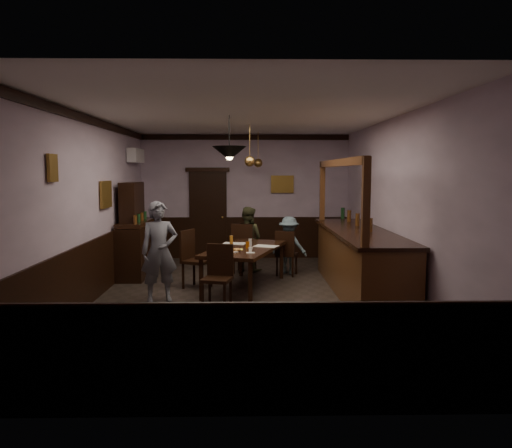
{
  "coord_description": "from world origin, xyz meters",
  "views": [
    {
      "loc": [
        0.05,
        -8.1,
        2.1
      ],
      "look_at": [
        0.21,
        0.95,
        1.15
      ],
      "focal_mm": 35.0,
      "sensor_mm": 36.0,
      "label": 1
    }
  ],
  "objects_px": {
    "soda_can": "(248,245)",
    "bar_counter": "(359,259)",
    "chair_far_left": "(244,246)",
    "chair_far_right": "(286,251)",
    "pendant_brass_far": "(258,163)",
    "dining_table": "(245,251)",
    "sideboard": "(135,239)",
    "person_seated_left": "(248,239)",
    "chair_near": "(218,273)",
    "pendant_iron": "(229,153)",
    "person_standing": "(159,252)",
    "person_seated_right": "(289,245)",
    "pendant_brass_mid": "(250,161)",
    "coffee_cup": "(250,250)",
    "chair_side": "(193,256)"
  },
  "relations": [
    {
      "from": "bar_counter",
      "to": "chair_side",
      "type": "bearing_deg",
      "value": 171.11
    },
    {
      "from": "chair_far_left",
      "to": "chair_side",
      "type": "xyz_separation_m",
      "value": [
        -0.91,
        -1.23,
        0.0
      ]
    },
    {
      "from": "bar_counter",
      "to": "person_standing",
      "type": "bearing_deg",
      "value": -171.25
    },
    {
      "from": "dining_table",
      "to": "pendant_brass_mid",
      "type": "height_order",
      "value": "pendant_brass_mid"
    },
    {
      "from": "chair_far_right",
      "to": "sideboard",
      "type": "bearing_deg",
      "value": 17.33
    },
    {
      "from": "chair_far_left",
      "to": "soda_can",
      "type": "height_order",
      "value": "chair_far_left"
    },
    {
      "from": "sideboard",
      "to": "bar_counter",
      "type": "relative_size",
      "value": 0.46
    },
    {
      "from": "pendant_iron",
      "to": "pendant_brass_far",
      "type": "xyz_separation_m",
      "value": [
        0.54,
        3.35,
        -0.1
      ]
    },
    {
      "from": "coffee_cup",
      "to": "sideboard",
      "type": "distance_m",
      "value": 2.86
    },
    {
      "from": "chair_far_right",
      "to": "soda_can",
      "type": "distance_m",
      "value": 1.44
    },
    {
      "from": "person_standing",
      "to": "soda_can",
      "type": "bearing_deg",
      "value": 9.84
    },
    {
      "from": "soda_can",
      "to": "pendant_brass_far",
      "type": "height_order",
      "value": "pendant_brass_far"
    },
    {
      "from": "chair_far_left",
      "to": "soda_can",
      "type": "xyz_separation_m",
      "value": [
        0.08,
        -1.44,
        0.24
      ]
    },
    {
      "from": "chair_near",
      "to": "sideboard",
      "type": "xyz_separation_m",
      "value": [
        -1.81,
        2.36,
        0.22
      ]
    },
    {
      "from": "person_seated_left",
      "to": "soda_can",
      "type": "relative_size",
      "value": 11.39
    },
    {
      "from": "chair_near",
      "to": "person_standing",
      "type": "xyz_separation_m",
      "value": [
        -0.97,
        0.39,
        0.28
      ]
    },
    {
      "from": "soda_can",
      "to": "pendant_brass_far",
      "type": "relative_size",
      "value": 0.15
    },
    {
      "from": "chair_far_left",
      "to": "pendant_brass_far",
      "type": "bearing_deg",
      "value": -89.12
    },
    {
      "from": "soda_can",
      "to": "bar_counter",
      "type": "bearing_deg",
      "value": -7.46
    },
    {
      "from": "bar_counter",
      "to": "pendant_brass_mid",
      "type": "xyz_separation_m",
      "value": [
        -1.89,
        1.14,
        1.71
      ]
    },
    {
      "from": "chair_far_left",
      "to": "chair_far_right",
      "type": "height_order",
      "value": "chair_far_left"
    },
    {
      "from": "sideboard",
      "to": "pendant_brass_far",
      "type": "distance_m",
      "value": 3.3
    },
    {
      "from": "chair_far_left",
      "to": "chair_far_right",
      "type": "xyz_separation_m",
      "value": [
        0.86,
        -0.27,
        -0.07
      ]
    },
    {
      "from": "dining_table",
      "to": "person_seated_right",
      "type": "distance_m",
      "value": 1.62
    },
    {
      "from": "pendant_iron",
      "to": "chair_near",
      "type": "bearing_deg",
      "value": -108.53
    },
    {
      "from": "person_standing",
      "to": "person_seated_right",
      "type": "bearing_deg",
      "value": 25.4
    },
    {
      "from": "dining_table",
      "to": "person_standing",
      "type": "xyz_separation_m",
      "value": [
        -1.38,
        -0.87,
        0.13
      ]
    },
    {
      "from": "person_standing",
      "to": "chair_far_left",
      "type": "bearing_deg",
      "value": 40.08
    },
    {
      "from": "dining_table",
      "to": "sideboard",
      "type": "bearing_deg",
      "value": 153.48
    },
    {
      "from": "chair_far_right",
      "to": "pendant_brass_far",
      "type": "xyz_separation_m",
      "value": [
        -0.53,
        1.52,
        1.79
      ]
    },
    {
      "from": "soda_can",
      "to": "bar_counter",
      "type": "distance_m",
      "value": 1.97
    },
    {
      "from": "chair_far_left",
      "to": "person_seated_right",
      "type": "xyz_separation_m",
      "value": [
        0.94,
        -0.0,
        0.02
      ]
    },
    {
      "from": "person_seated_left",
      "to": "bar_counter",
      "type": "relative_size",
      "value": 0.33
    },
    {
      "from": "chair_far_right",
      "to": "soda_can",
      "type": "xyz_separation_m",
      "value": [
        -0.77,
        -1.17,
        0.3
      ]
    },
    {
      "from": "person_seated_left",
      "to": "sideboard",
      "type": "height_order",
      "value": "sideboard"
    },
    {
      "from": "coffee_cup",
      "to": "soda_can",
      "type": "relative_size",
      "value": 0.67
    },
    {
      "from": "person_seated_right",
      "to": "soda_can",
      "type": "xyz_separation_m",
      "value": [
        -0.86,
        -1.43,
        0.22
      ]
    },
    {
      "from": "dining_table",
      "to": "chair_side",
      "type": "bearing_deg",
      "value": 173.45
    },
    {
      "from": "person_seated_right",
      "to": "person_standing",
      "type": "bearing_deg",
      "value": 73.22
    },
    {
      "from": "person_seated_left",
      "to": "chair_near",
      "type": "bearing_deg",
      "value": 111.65
    },
    {
      "from": "chair_near",
      "to": "chair_side",
      "type": "relative_size",
      "value": 0.93
    },
    {
      "from": "chair_far_right",
      "to": "soda_can",
      "type": "bearing_deg",
      "value": 74.47
    },
    {
      "from": "soda_can",
      "to": "pendant_brass_mid",
      "type": "xyz_separation_m",
      "value": [
        0.05,
        0.88,
        1.49
      ]
    },
    {
      "from": "chair_far_left",
      "to": "person_seated_left",
      "type": "height_order",
      "value": "person_seated_left"
    },
    {
      "from": "chair_side",
      "to": "person_standing",
      "type": "bearing_deg",
      "value": -177.69
    },
    {
      "from": "bar_counter",
      "to": "pendant_iron",
      "type": "xyz_separation_m",
      "value": [
        -2.23,
        -0.41,
        1.81
      ]
    },
    {
      "from": "soda_can",
      "to": "person_seated_left",
      "type": "bearing_deg",
      "value": 89.9
    },
    {
      "from": "chair_near",
      "to": "pendant_brass_mid",
      "type": "relative_size",
      "value": 1.21
    },
    {
      "from": "bar_counter",
      "to": "pendant_brass_mid",
      "type": "height_order",
      "value": "pendant_brass_mid"
    },
    {
      "from": "chair_near",
      "to": "chair_side",
      "type": "bearing_deg",
      "value": 125.12
    }
  ]
}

